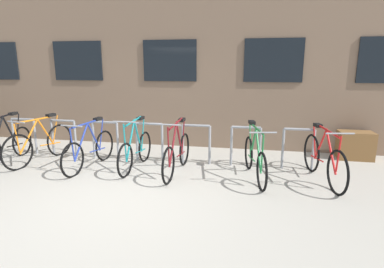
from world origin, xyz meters
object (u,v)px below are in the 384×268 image
(bicycle_maroon, at_px, (177,153))
(bicycle_green, at_px, (255,158))
(bicycle_black, at_px, (7,144))
(planter_box, at_px, (355,145))
(bicycle_blue, at_px, (90,149))
(bicycle_red, at_px, (323,159))
(bicycle_orange, at_px, (40,144))
(bicycle_teal, at_px, (136,150))

(bicycle_maroon, height_order, bicycle_green, bicycle_maroon)
(bicycle_black, xyz_separation_m, planter_box, (7.24, 1.58, -0.08))
(bicycle_blue, relative_size, bicycle_red, 0.95)
(bicycle_orange, bearing_deg, bicycle_blue, -7.21)
(bicycle_green, distance_m, bicycle_black, 5.09)
(bicycle_maroon, relative_size, bicycle_red, 0.96)
(bicycle_green, relative_size, bicycle_red, 0.96)
(bicycle_blue, xyz_separation_m, bicycle_teal, (0.91, 0.13, 0.00))
(bicycle_blue, relative_size, planter_box, 2.45)
(bicycle_maroon, xyz_separation_m, bicycle_black, (-3.66, -0.01, 0.00))
(bicycle_black, bearing_deg, bicycle_teal, 2.50)
(planter_box, bearing_deg, bicycle_teal, -161.78)
(bicycle_teal, height_order, bicycle_black, bicycle_black)
(bicycle_orange, xyz_separation_m, bicycle_black, (-0.68, -0.15, -0.01))
(bicycle_orange, relative_size, bicycle_blue, 1.04)
(bicycle_teal, bearing_deg, bicycle_green, -2.72)
(bicycle_maroon, bearing_deg, planter_box, 23.80)
(bicycle_orange, relative_size, bicycle_maroon, 1.03)
(bicycle_maroon, relative_size, planter_box, 2.46)
(bicycle_teal, height_order, planter_box, bicycle_teal)
(bicycle_orange, xyz_separation_m, planter_box, (6.56, 1.44, -0.09))
(bicycle_blue, xyz_separation_m, bicycle_red, (4.37, 0.09, 0.03))
(bicycle_red, bearing_deg, bicycle_maroon, -178.25)
(bicycle_blue, bearing_deg, bicycle_orange, 172.79)
(bicycle_maroon, xyz_separation_m, bicycle_red, (2.60, 0.08, 0.02))
(bicycle_green, bearing_deg, bicycle_teal, 177.28)
(bicycle_orange, distance_m, bicycle_maroon, 2.99)
(bicycle_black, bearing_deg, bicycle_green, 0.15)
(bicycle_red, bearing_deg, bicycle_green, -176.47)
(bicycle_orange, height_order, bicycle_teal, bicycle_teal)
(bicycle_teal, bearing_deg, bicycle_red, -0.60)
(bicycle_blue, distance_m, planter_box, 5.58)
(bicycle_blue, bearing_deg, bicycle_black, 179.75)
(bicycle_maroon, bearing_deg, bicycle_black, -179.90)
(bicycle_maroon, height_order, bicycle_black, bicycle_maroon)
(bicycle_green, bearing_deg, bicycle_maroon, -179.72)
(bicycle_teal, distance_m, bicycle_red, 3.46)
(bicycle_red, distance_m, planter_box, 1.79)
(bicycle_green, height_order, planter_box, bicycle_green)
(bicycle_orange, height_order, bicycle_blue, bicycle_orange)
(bicycle_blue, distance_m, bicycle_red, 4.37)
(bicycle_maroon, distance_m, bicycle_red, 2.60)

